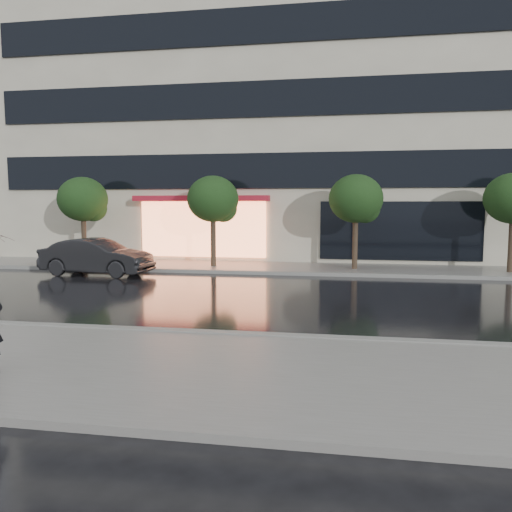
# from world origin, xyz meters

# --- Properties ---
(ground) EXTENTS (120.00, 120.00, 0.00)m
(ground) POSITION_xyz_m (0.00, 0.00, 0.00)
(ground) COLOR black
(ground) RESTS_ON ground
(sidewalk_near) EXTENTS (60.00, 4.50, 0.12)m
(sidewalk_near) POSITION_xyz_m (0.00, -3.25, 0.06)
(sidewalk_near) COLOR slate
(sidewalk_near) RESTS_ON ground
(sidewalk_far) EXTENTS (60.00, 3.50, 0.12)m
(sidewalk_far) POSITION_xyz_m (0.00, 10.25, 0.06)
(sidewalk_far) COLOR slate
(sidewalk_far) RESTS_ON ground
(curb_near) EXTENTS (60.00, 0.25, 0.14)m
(curb_near) POSITION_xyz_m (0.00, -1.00, 0.07)
(curb_near) COLOR gray
(curb_near) RESTS_ON ground
(curb_far) EXTENTS (60.00, 0.25, 0.14)m
(curb_far) POSITION_xyz_m (0.00, 8.50, 0.07)
(curb_far) COLOR gray
(curb_far) RESTS_ON ground
(office_building) EXTENTS (30.00, 12.76, 18.00)m
(office_building) POSITION_xyz_m (-0.00, 17.97, 9.00)
(office_building) COLOR beige
(office_building) RESTS_ON ground
(tree_far_west) EXTENTS (2.20, 2.20, 3.99)m
(tree_far_west) POSITION_xyz_m (-8.94, 10.03, 2.92)
(tree_far_west) COLOR #33261C
(tree_far_west) RESTS_ON ground
(tree_mid_west) EXTENTS (2.20, 2.20, 3.99)m
(tree_mid_west) POSITION_xyz_m (-2.94, 10.03, 2.92)
(tree_mid_west) COLOR #33261C
(tree_mid_west) RESTS_ON ground
(tree_mid_east) EXTENTS (2.20, 2.20, 3.99)m
(tree_mid_east) POSITION_xyz_m (3.06, 10.03, 2.92)
(tree_mid_east) COLOR #33261C
(tree_mid_east) RESTS_ON ground
(parked_car) EXTENTS (4.46, 1.87, 1.44)m
(parked_car) POSITION_xyz_m (-7.02, 7.29, 0.72)
(parked_car) COLOR black
(parked_car) RESTS_ON ground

